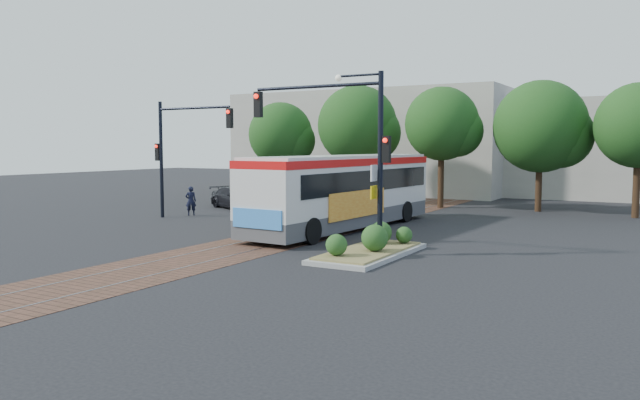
{
  "coord_description": "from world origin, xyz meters",
  "views": [
    {
      "loc": [
        13.77,
        -20.02,
        3.74
      ],
      "look_at": [
        1.61,
        1.21,
        1.6
      ],
      "focal_mm": 35.0,
      "sensor_mm": 36.0,
      "label": 1
    }
  ],
  "objects_px": {
    "officer": "(191,201)",
    "parked_car": "(237,198)",
    "signal_pole_main": "(348,133)",
    "city_bus": "(344,188)",
    "traffic_island": "(371,246)",
    "signal_pole_left": "(177,143)"
  },
  "relations": [
    {
      "from": "officer",
      "to": "parked_car",
      "type": "xyz_separation_m",
      "value": [
        -0.12,
        4.18,
        -0.15
      ]
    },
    {
      "from": "signal_pole_main",
      "to": "officer",
      "type": "bearing_deg",
      "value": 153.82
    },
    {
      "from": "city_bus",
      "to": "traffic_island",
      "type": "xyz_separation_m",
      "value": [
        3.93,
        -5.54,
        -1.51
      ]
    },
    {
      "from": "city_bus",
      "to": "signal_pole_main",
      "type": "bearing_deg",
      "value": -58.22
    },
    {
      "from": "city_bus",
      "to": "parked_car",
      "type": "relative_size",
      "value": 2.84
    },
    {
      "from": "parked_car",
      "to": "signal_pole_main",
      "type": "bearing_deg",
      "value": -104.78
    },
    {
      "from": "signal_pole_main",
      "to": "parked_car",
      "type": "bearing_deg",
      "value": 140.84
    },
    {
      "from": "signal_pole_left",
      "to": "officer",
      "type": "relative_size",
      "value": 3.83
    },
    {
      "from": "city_bus",
      "to": "signal_pole_main",
      "type": "xyz_separation_m",
      "value": [
        2.97,
        -5.45,
        2.32
      ]
    },
    {
      "from": "signal_pole_main",
      "to": "parked_car",
      "type": "distance_m",
      "value": 16.85
    },
    {
      "from": "signal_pole_main",
      "to": "city_bus",
      "type": "bearing_deg",
      "value": 118.62
    },
    {
      "from": "officer",
      "to": "signal_pole_left",
      "type": "bearing_deg",
      "value": 64.2
    },
    {
      "from": "signal_pole_left",
      "to": "city_bus",
      "type": "bearing_deg",
      "value": 3.98
    },
    {
      "from": "city_bus",
      "to": "signal_pole_left",
      "type": "xyz_separation_m",
      "value": [
        -9.26,
        -0.64,
        2.02
      ]
    },
    {
      "from": "traffic_island",
      "to": "signal_pole_left",
      "type": "distance_m",
      "value": 14.5
    },
    {
      "from": "city_bus",
      "to": "parked_car",
      "type": "xyz_separation_m",
      "value": [
        -9.8,
        4.96,
        -1.2
      ]
    },
    {
      "from": "parked_car",
      "to": "city_bus",
      "type": "bearing_deg",
      "value": -92.44
    },
    {
      "from": "signal_pole_left",
      "to": "parked_car",
      "type": "height_order",
      "value": "signal_pole_left"
    },
    {
      "from": "signal_pole_main",
      "to": "officer",
      "type": "xyz_separation_m",
      "value": [
        -12.66,
        6.23,
        -3.37
      ]
    },
    {
      "from": "signal_pole_left",
      "to": "officer",
      "type": "distance_m",
      "value": 3.42
    },
    {
      "from": "signal_pole_main",
      "to": "parked_car",
      "type": "height_order",
      "value": "signal_pole_main"
    },
    {
      "from": "traffic_island",
      "to": "signal_pole_main",
      "type": "height_order",
      "value": "signal_pole_main"
    }
  ]
}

